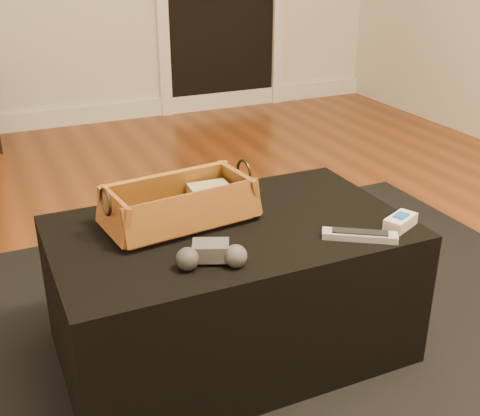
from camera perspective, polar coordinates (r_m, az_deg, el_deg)
name	(u,v)px	position (r m, az deg, el deg)	size (l,w,h in m)	color
floor	(178,364)	(1.89, -5.88, -14.49)	(5.00, 5.50, 0.01)	brown
baseboard	(46,119)	(4.32, -17.91, 8.01)	(5.00, 0.04, 0.12)	white
area_rug	(238,358)	(1.89, -0.18, -14.04)	(2.60, 2.00, 0.01)	black
ottoman	(231,289)	(1.80, -0.85, -7.73)	(1.00, 0.60, 0.42)	black
tv_remote	(176,217)	(1.70, -6.11, -0.89)	(0.23, 0.05, 0.02)	black
cloth_bundle	(209,195)	(1.78, -2.92, 1.21)	(0.12, 0.08, 0.06)	tan
wicker_basket	(180,206)	(1.71, -5.73, 0.18)	(0.45, 0.28, 0.15)	brown
game_controller	(211,255)	(1.49, -2.74, -4.45)	(0.19, 0.13, 0.06)	#444448
silver_remote	(360,235)	(1.66, 11.28, -2.55)	(0.19, 0.15, 0.02)	#B9BAC1
cream_gadget	(400,222)	(1.74, 14.97, -1.25)	(0.12, 0.09, 0.04)	silver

